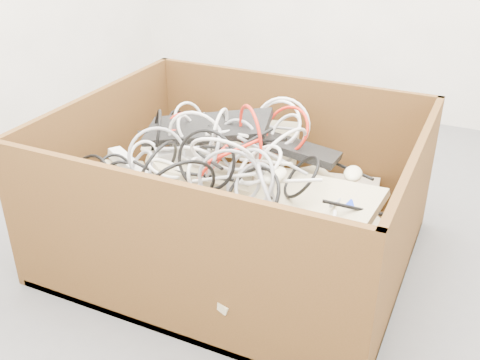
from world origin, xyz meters
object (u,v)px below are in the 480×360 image
at_px(power_strip_left, 190,149).
at_px(cardboard_box, 234,219).
at_px(vga_plug, 354,207).
at_px(power_strip_right, 132,168).

bearing_deg(power_strip_left, cardboard_box, -47.79).
relative_size(power_strip_left, vga_plug, 7.23).
relative_size(power_strip_left, power_strip_right, 1.25).
xyz_separation_m(cardboard_box, power_strip_right, (-0.35, -0.12, 0.19)).
distance_m(cardboard_box, power_strip_right, 0.42).
distance_m(power_strip_left, power_strip_right, 0.24).
relative_size(cardboard_box, power_strip_left, 3.79).
height_order(cardboard_box, vga_plug, cardboard_box).
bearing_deg(vga_plug, power_strip_left, -178.97).
bearing_deg(power_strip_left, vga_plug, -40.40).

